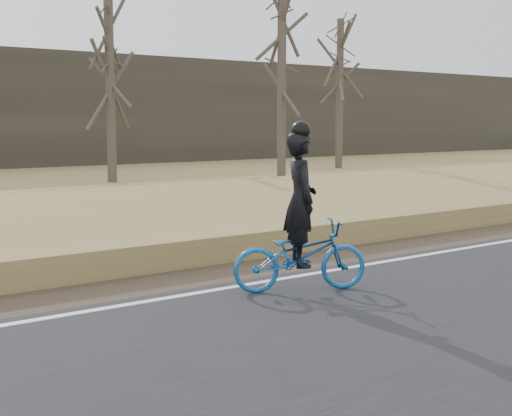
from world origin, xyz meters
TOP-DOWN VIEW (x-y plane):
  - ground at (0.00, 0.00)m, footprint 120.00×120.00m
  - road at (0.00, -2.50)m, footprint 120.00×6.00m
  - edge_line at (0.00, 0.20)m, footprint 120.00×0.12m
  - shoulder at (0.00, 1.20)m, footprint 120.00×1.60m
  - embankment at (0.00, 4.20)m, footprint 120.00×5.00m
  - cyclist at (1.80, -0.50)m, footprint 1.94×1.35m
  - bare_tree_center at (7.61, 17.80)m, footprint 0.36×0.36m
  - bare_tree_right at (13.25, 14.30)m, footprint 0.36×0.36m
  - bare_tree_far_right at (20.47, 18.72)m, footprint 0.36×0.36m

SIDE VIEW (x-z plane):
  - ground at x=0.00m, z-range 0.00..0.00m
  - shoulder at x=0.00m, z-range 0.00..0.04m
  - road at x=0.00m, z-range 0.00..0.06m
  - edge_line at x=0.00m, z-range 0.06..0.07m
  - embankment at x=0.00m, z-range 0.00..0.44m
  - cyclist at x=1.80m, z-range -0.36..1.95m
  - bare_tree_far_right at x=20.47m, z-range 0.00..7.39m
  - bare_tree_right at x=13.25m, z-range 0.00..7.56m
  - bare_tree_center at x=7.61m, z-range 0.00..7.73m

